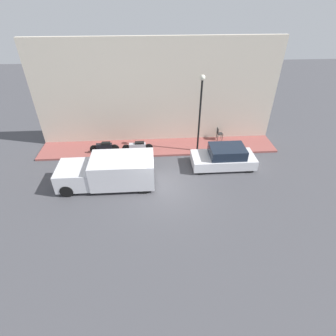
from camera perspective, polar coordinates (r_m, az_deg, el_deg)
name	(u,v)px	position (r m, az deg, el deg)	size (l,w,h in m)	color
ground_plane	(162,189)	(14.75, -1.37, -4.64)	(60.00, 60.00, 0.00)	#47474C
sidewalk	(159,147)	(18.44, -2.05, 4.52)	(2.24, 16.19, 0.13)	#934C47
building_facade	(157,93)	(18.16, -2.44, 15.93)	(0.30, 16.19, 6.97)	beige
parked_car	(224,157)	(16.60, 12.13, 2.28)	(1.76, 3.87, 1.37)	silver
delivery_van	(108,171)	(14.96, -12.87, -0.71)	(2.09, 5.32, 1.71)	silver
scooter_silver	(138,146)	(17.71, -6.61, 4.70)	(0.30, 2.06, 0.74)	#B7B7BF
motorcycle_black	(104,147)	(17.98, -13.66, 4.43)	(0.30, 1.93, 0.78)	black
streetlamp	(201,105)	(16.61, 7.09, 13.52)	(0.33, 0.33, 5.07)	black
cafe_chair	(219,133)	(19.40, 11.01, 7.48)	(0.40, 0.40, 0.90)	#262626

